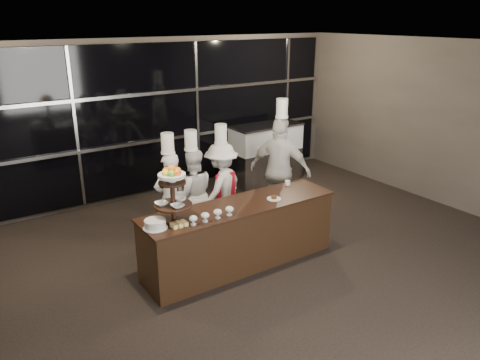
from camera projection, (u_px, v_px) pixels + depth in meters
room at (325, 204)px, 4.88m from camera, size 10.00×10.00×10.00m
window_wall at (140, 121)px, 8.74m from camera, size 8.60×0.10×2.80m
buffet_counter at (240, 235)px, 6.55m from camera, size 2.84×0.74×0.92m
display_stand at (172, 190)px, 5.73m from camera, size 0.48×0.48×0.74m
compotes at (211, 214)px, 5.89m from camera, size 0.64×0.11×0.12m
layer_cake at (155, 224)px, 5.67m from camera, size 0.30×0.30×0.11m
pastry_squares at (179, 224)px, 5.72m from camera, size 0.20×0.13×0.05m
small_plate at (274, 198)px, 6.58m from camera, size 0.20×0.20×0.05m
chef_cup at (288, 183)px, 7.13m from camera, size 0.08×0.08×0.07m
display_case at (266, 150)px, 9.82m from camera, size 1.50×0.66×1.24m
chef_a at (170, 196)px, 7.14m from camera, size 0.54×0.37×1.74m
chef_b at (193, 193)px, 7.32m from camera, size 0.83×0.73×1.74m
chef_c at (222, 187)px, 7.54m from camera, size 1.10×0.93×1.78m
chef_d at (280, 170)px, 7.83m from camera, size 0.93×1.14×2.11m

